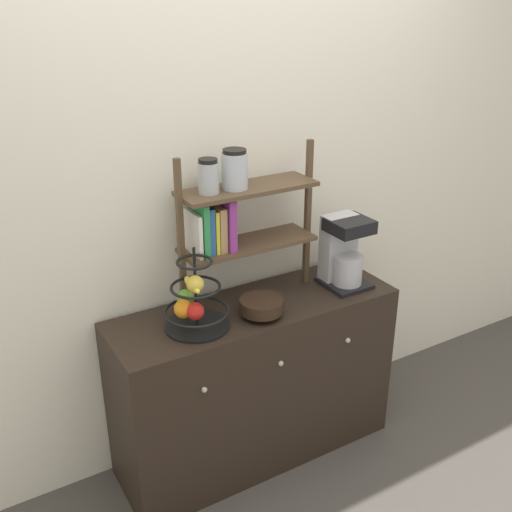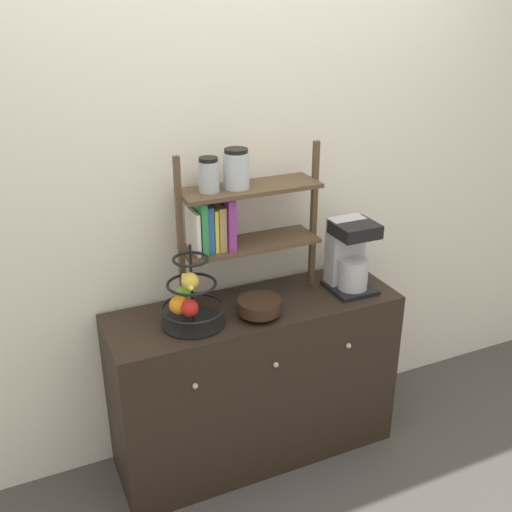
% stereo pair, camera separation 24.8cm
% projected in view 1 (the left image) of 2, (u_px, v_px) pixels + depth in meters
% --- Properties ---
extents(ground_plane, '(12.00, 12.00, 0.00)m').
position_uv_depth(ground_plane, '(278.00, 475.00, 2.77)').
color(ground_plane, '#47423D').
extents(wall_back, '(7.00, 0.05, 2.60)m').
position_uv_depth(wall_back, '(225.00, 180.00, 2.61)').
color(wall_back, silver).
rests_on(wall_back, ground_plane).
extents(sideboard, '(1.30, 0.44, 0.80)m').
position_uv_depth(sideboard, '(255.00, 381.00, 2.78)').
color(sideboard, black).
rests_on(sideboard, ground_plane).
extents(coffee_maker, '(0.19, 0.21, 0.33)m').
position_uv_depth(coffee_maker, '(343.00, 252.00, 2.75)').
color(coffee_maker, black).
rests_on(coffee_maker, sideboard).
extents(fruit_stand, '(0.27, 0.27, 0.35)m').
position_uv_depth(fruit_stand, '(194.00, 303.00, 2.40)').
color(fruit_stand, black).
rests_on(fruit_stand, sideboard).
extents(wooden_bowl, '(0.19, 0.19, 0.08)m').
position_uv_depth(wooden_bowl, '(261.00, 306.00, 2.52)').
color(wooden_bowl, black).
rests_on(wooden_bowl, sideboard).
extents(shelf_hutch, '(0.65, 0.20, 0.68)m').
position_uv_depth(shelf_hutch, '(230.00, 211.00, 2.48)').
color(shelf_hutch, brown).
rests_on(shelf_hutch, sideboard).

